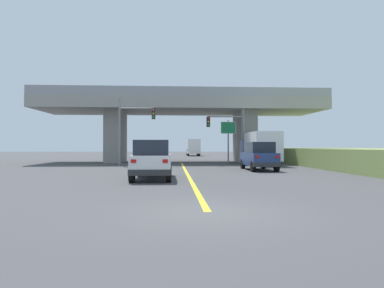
{
  "coord_description": "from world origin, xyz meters",
  "views": [
    {
      "loc": [
        -0.9,
        -8.63,
        1.68
      ],
      "look_at": [
        0.45,
        14.99,
        1.88
      ],
      "focal_mm": 31.49,
      "sensor_mm": 36.0,
      "label": 1
    }
  ],
  "objects_px": {
    "traffic_signal_nearside": "(230,129)",
    "semi_truck_distant": "(193,147)",
    "highway_sign": "(228,132)",
    "suv_lead": "(152,160)",
    "box_truck": "(260,148)",
    "traffic_signal_farside": "(131,124)",
    "suv_crossing": "(259,156)"
  },
  "relations": [
    {
      "from": "suv_crossing",
      "to": "traffic_signal_farside",
      "type": "xyz_separation_m",
      "value": [
        -9.89,
        6.33,
        2.73
      ]
    },
    {
      "from": "traffic_signal_nearside",
      "to": "semi_truck_distant",
      "type": "distance_m",
      "value": 32.42
    },
    {
      "from": "semi_truck_distant",
      "to": "suv_crossing",
      "type": "bearing_deg",
      "value": -86.58
    },
    {
      "from": "box_truck",
      "to": "suv_crossing",
      "type": "bearing_deg",
      "value": -105.15
    },
    {
      "from": "suv_crossing",
      "to": "box_truck",
      "type": "height_order",
      "value": "box_truck"
    },
    {
      "from": "semi_truck_distant",
      "to": "traffic_signal_farside",
      "type": "bearing_deg",
      "value": -102.88
    },
    {
      "from": "suv_crossing",
      "to": "suv_lead",
      "type": "bearing_deg",
      "value": -139.48
    },
    {
      "from": "box_truck",
      "to": "traffic_signal_nearside",
      "type": "bearing_deg",
      "value": 177.43
    },
    {
      "from": "box_truck",
      "to": "highway_sign",
      "type": "xyz_separation_m",
      "value": [
        -2.34,
        3.6,
        1.64
      ]
    },
    {
      "from": "box_truck",
      "to": "semi_truck_distant",
      "type": "xyz_separation_m",
      "value": [
        -4.2,
        32.47,
        0.04
      ]
    },
    {
      "from": "suv_lead",
      "to": "highway_sign",
      "type": "relative_size",
      "value": 1.08
    },
    {
      "from": "suv_lead",
      "to": "suv_crossing",
      "type": "height_order",
      "value": "same"
    },
    {
      "from": "traffic_signal_farside",
      "to": "highway_sign",
      "type": "relative_size",
      "value": 1.36
    },
    {
      "from": "semi_truck_distant",
      "to": "suv_lead",
      "type": "bearing_deg",
      "value": -96.16
    },
    {
      "from": "suv_lead",
      "to": "semi_truck_distant",
      "type": "xyz_separation_m",
      "value": [
        4.91,
        45.5,
        0.61
      ]
    },
    {
      "from": "box_truck",
      "to": "traffic_signal_farside",
      "type": "relative_size",
      "value": 1.19
    },
    {
      "from": "highway_sign",
      "to": "semi_truck_distant",
      "type": "distance_m",
      "value": 28.97
    },
    {
      "from": "highway_sign",
      "to": "semi_truck_distant",
      "type": "bearing_deg",
      "value": 93.69
    },
    {
      "from": "traffic_signal_nearside",
      "to": "highway_sign",
      "type": "height_order",
      "value": "traffic_signal_nearside"
    },
    {
      "from": "highway_sign",
      "to": "box_truck",
      "type": "bearing_deg",
      "value": -57.04
    },
    {
      "from": "highway_sign",
      "to": "traffic_signal_nearside",
      "type": "bearing_deg",
      "value": -96.57
    },
    {
      "from": "suv_lead",
      "to": "traffic_signal_farside",
      "type": "height_order",
      "value": "traffic_signal_farside"
    },
    {
      "from": "suv_crossing",
      "to": "traffic_signal_nearside",
      "type": "height_order",
      "value": "traffic_signal_nearside"
    },
    {
      "from": "suv_lead",
      "to": "box_truck",
      "type": "relative_size",
      "value": 0.67
    },
    {
      "from": "suv_crossing",
      "to": "semi_truck_distant",
      "type": "bearing_deg",
      "value": 93.41
    },
    {
      "from": "traffic_signal_farside",
      "to": "semi_truck_distant",
      "type": "relative_size",
      "value": 0.86
    },
    {
      "from": "suv_lead",
      "to": "traffic_signal_farside",
      "type": "distance_m",
      "value": 13.1
    },
    {
      "from": "traffic_signal_nearside",
      "to": "semi_truck_distant",
      "type": "relative_size",
      "value": 0.74
    },
    {
      "from": "box_truck",
      "to": "traffic_signal_farside",
      "type": "distance_m",
      "value": 11.94
    },
    {
      "from": "box_truck",
      "to": "traffic_signal_nearside",
      "type": "xyz_separation_m",
      "value": [
        -2.74,
        0.12,
        1.72
      ]
    },
    {
      "from": "box_truck",
      "to": "semi_truck_distant",
      "type": "relative_size",
      "value": 1.02
    },
    {
      "from": "suv_crossing",
      "to": "highway_sign",
      "type": "distance_m",
      "value": 10.67
    }
  ]
}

